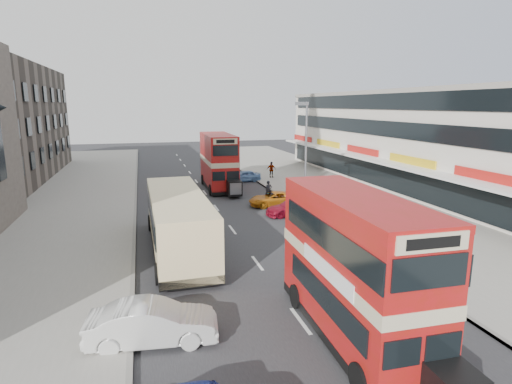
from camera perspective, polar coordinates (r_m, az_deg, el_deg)
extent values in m
plane|color=#28282B|center=(14.79, 9.14, -20.72)|extent=(160.00, 160.00, 0.00)
cube|color=#28282B|center=(32.69, -5.48, -2.18)|extent=(12.00, 90.00, 0.01)
cube|color=gray|center=(36.62, 13.34, -0.81)|extent=(12.00, 90.00, 0.15)
cube|color=gray|center=(32.90, -26.56, -3.20)|extent=(12.00, 90.00, 0.15)
cube|color=gray|center=(32.24, -16.23, -2.69)|extent=(0.20, 90.00, 0.16)
cube|color=gray|center=(34.21, 4.63, -1.41)|extent=(0.20, 90.00, 0.16)
cube|color=beige|center=(41.98, 22.00, 6.36)|extent=(8.00, 46.00, 9.00)
cube|color=black|center=(40.01, 17.05, 2.28)|extent=(0.10, 44.00, 2.40)
cube|color=gray|center=(41.85, 22.50, 12.63)|extent=(8.20, 46.20, 0.40)
cube|color=white|center=(39.37, 16.13, 4.24)|extent=(1.80, 44.00, 0.20)
cylinder|color=slate|center=(31.86, 6.83, 4.73)|extent=(0.16, 0.16, 8.00)
cube|color=slate|center=(31.46, 6.32, 11.96)|extent=(1.00, 0.20, 0.25)
cube|color=black|center=(15.62, 12.84, -17.54)|extent=(2.59, 7.71, 0.34)
cube|color=maroon|center=(15.09, 13.04, -13.73)|extent=(2.57, 7.71, 2.11)
cube|color=beige|center=(14.62, 13.26, -9.50)|extent=(2.62, 7.75, 0.43)
cube|color=maroon|center=(14.25, 13.48, -5.19)|extent=(2.57, 7.71, 2.01)
cube|color=maroon|center=(13.97, 13.70, -0.94)|extent=(2.59, 7.73, 0.24)
cube|color=black|center=(40.19, -5.12, 0.98)|extent=(2.66, 7.98, 0.35)
cube|color=maroon|center=(39.98, -5.16, 2.66)|extent=(2.64, 7.98, 2.18)
cube|color=beige|center=(39.80, -5.19, 4.42)|extent=(2.68, 8.02, 0.45)
cube|color=maroon|center=(39.66, -5.22, 6.12)|extent=(2.64, 7.98, 2.08)
cube|color=maroon|center=(39.57, -5.25, 7.73)|extent=(2.66, 8.00, 0.25)
cube|color=black|center=(35.79, -2.99, 0.55)|extent=(1.21, 1.21, 1.29)
cube|color=black|center=(23.55, -10.52, -6.83)|extent=(2.97, 11.24, 0.45)
cube|color=beige|center=(23.18, -10.64, -3.82)|extent=(2.95, 11.24, 2.91)
imported|color=silver|center=(15.09, -13.99, -17.04)|extent=(4.51, 2.02, 1.44)
imported|color=maroon|center=(30.42, 5.08, -2.11)|extent=(4.14, 1.88, 1.18)
imported|color=orange|center=(33.09, 2.57, -0.96)|extent=(4.13, 1.94, 1.14)
imported|color=#5F8ABF|center=(43.44, -1.70, 2.19)|extent=(3.68, 1.78, 1.21)
imported|color=gray|center=(29.29, 12.43, -1.97)|extent=(0.77, 0.62, 1.80)
imported|color=gray|center=(45.21, 2.10, 3.09)|extent=(1.02, 0.44, 1.72)
imported|color=gray|center=(33.86, 1.73, -0.79)|extent=(0.85, 1.93, 0.98)
imported|color=black|center=(33.73, 1.74, 0.25)|extent=(0.60, 0.43, 1.54)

